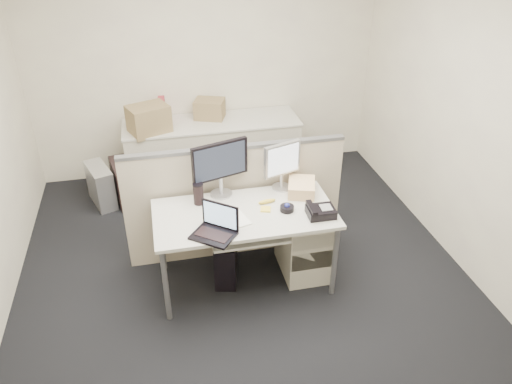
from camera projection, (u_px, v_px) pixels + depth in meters
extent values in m
cube|color=black|center=(245.00, 280.00, 4.50)|extent=(4.00, 4.50, 0.01)
cube|color=#EFE9CA|center=(205.00, 61.00, 5.68)|extent=(4.00, 0.02, 2.70)
cube|color=#EFE9CA|center=(478.00, 122.00, 4.17)|extent=(0.02, 4.50, 2.70)
cube|color=white|center=(245.00, 214.00, 4.13)|extent=(1.50, 0.75, 0.03)
cylinder|color=slate|center=(166.00, 286.00, 3.91)|extent=(0.04, 0.04, 0.70)
cylinder|color=slate|center=(161.00, 238.00, 4.46)|extent=(0.04, 0.04, 0.70)
cylinder|color=slate|center=(335.00, 261.00, 4.17)|extent=(0.04, 0.04, 0.70)
cylinder|color=slate|center=(311.00, 219.00, 4.72)|extent=(0.04, 0.04, 0.70)
cube|color=white|center=(249.00, 236.00, 4.03)|extent=(0.62, 0.32, 0.02)
cube|color=#B8B4A1|center=(304.00, 240.00, 4.47)|extent=(0.40, 0.55, 0.65)
cube|color=#B9AA92|center=(235.00, 203.00, 4.58)|extent=(2.00, 0.06, 1.10)
cube|color=#B8B4A1|center=(213.00, 151.00, 5.93)|extent=(2.00, 0.60, 0.72)
cube|color=black|center=(220.00, 169.00, 4.23)|extent=(0.54, 0.33, 0.50)
cube|color=#B7B7BC|center=(282.00, 167.00, 4.35)|extent=(0.39, 0.28, 0.43)
cube|color=black|center=(213.00, 224.00, 3.77)|extent=(0.40, 0.38, 0.24)
cylinder|color=black|center=(287.00, 208.00, 4.13)|extent=(0.15, 0.15, 0.05)
cube|color=black|center=(321.00, 212.00, 4.06)|extent=(0.23, 0.19, 0.07)
cube|color=white|center=(232.00, 219.00, 4.03)|extent=(0.29, 0.33, 0.01)
cube|color=yellow|center=(266.00, 209.00, 4.15)|extent=(0.10, 0.10, 0.01)
cylinder|color=black|center=(198.00, 194.00, 4.19)|extent=(0.09, 0.09, 0.18)
ellipsoid|color=#FFE445|center=(267.00, 201.00, 4.23)|extent=(0.17, 0.06, 0.04)
cube|color=black|center=(226.00, 211.00, 4.13)|extent=(0.07, 0.11, 0.01)
cube|color=beige|center=(301.00, 187.00, 4.36)|extent=(0.31, 0.35, 0.11)
cube|color=black|center=(242.00, 231.00, 4.04)|extent=(0.47, 0.18, 0.03)
cube|color=black|center=(226.00, 256.00, 4.45)|extent=(0.28, 0.48, 0.42)
cube|color=black|center=(124.00, 182.00, 5.55)|extent=(0.30, 0.53, 0.46)
cube|color=#B7B7BC|center=(101.00, 185.00, 5.50)|extent=(0.34, 0.52, 0.45)
cube|color=olive|center=(149.00, 120.00, 5.43)|extent=(0.50, 0.44, 0.31)
cube|color=olive|center=(210.00, 110.00, 5.78)|extent=(0.40, 0.36, 0.24)
cube|color=#A52834|center=(162.00, 112.00, 5.65)|extent=(0.10, 0.31, 0.29)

